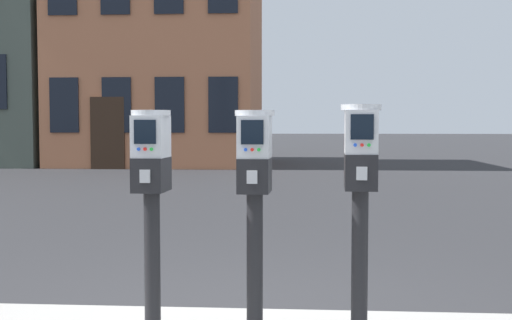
{
  "coord_description": "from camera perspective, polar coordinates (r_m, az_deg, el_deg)",
  "views": [
    {
      "loc": [
        0.37,
        -3.78,
        1.32
      ],
      "look_at": [
        0.13,
        -0.25,
        1.12
      ],
      "focal_mm": 44.36,
      "sensor_mm": 36.0,
      "label": 1
    }
  ],
  "objects": [
    {
      "name": "townhouse_grey_stucco",
      "position": [
        21.59,
        -8.41,
        13.3
      ],
      "size": [
        6.21,
        5.61,
        10.17
      ],
      "color": "#B7704C",
      "rests_on": "ground_plane"
    },
    {
      "name": "parking_meter_near_kerb",
      "position": [
        3.54,
        -9.41,
        -1.89
      ],
      "size": [
        0.22,
        0.26,
        1.26
      ],
      "rotation": [
        0.0,
        0.0,
        -1.61
      ],
      "color": "black",
      "rests_on": "sidewalk_slab"
    },
    {
      "name": "parking_meter_end_of_row",
      "position": [
        3.45,
        9.4,
        -1.68
      ],
      "size": [
        0.22,
        0.26,
        1.29
      ],
      "rotation": [
        0.0,
        0.0,
        -1.61
      ],
      "color": "black",
      "rests_on": "sidewalk_slab"
    },
    {
      "name": "parking_meter_twin_adjacent",
      "position": [
        3.45,
        -0.12,
        -1.99
      ],
      "size": [
        0.22,
        0.26,
        1.26
      ],
      "rotation": [
        0.0,
        0.0,
        -1.61
      ],
      "color": "black",
      "rests_on": "sidewalk_slab"
    }
  ]
}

